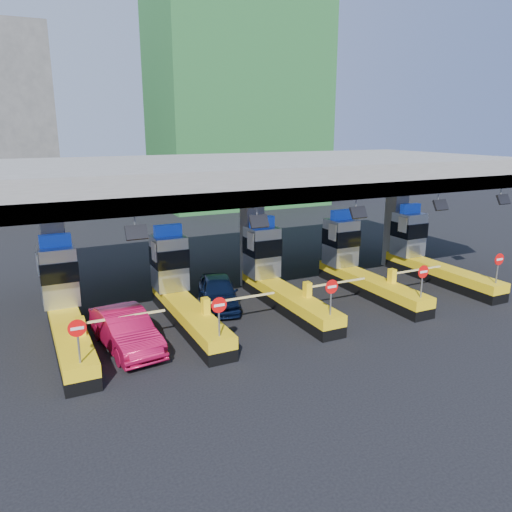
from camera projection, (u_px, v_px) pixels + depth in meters
name	position (u px, v px, depth m)	size (l,w,h in m)	color
ground	(278.00, 303.00, 25.15)	(120.00, 120.00, 0.00)	black
toll_canopy	(253.00, 176.00, 26.11)	(28.00, 12.09, 7.00)	slate
toll_lane_far_left	(64.00, 306.00, 20.80)	(4.43, 8.00, 4.16)	black
toll_lane_left	(180.00, 289.00, 22.92)	(4.43, 8.00, 4.16)	black
toll_lane_center	(275.00, 275.00, 25.04)	(4.43, 8.00, 4.16)	black
toll_lane_right	(356.00, 264.00, 27.16)	(4.43, 8.00, 4.16)	black
toll_lane_far_right	(426.00, 254.00, 29.28)	(4.43, 8.00, 4.16)	black
bg_building_scaffold	(237.00, 76.00, 54.55)	(18.00, 12.00, 28.00)	#1E5926
van	(218.00, 292.00, 24.51)	(1.81, 4.51, 1.54)	black
red_car	(126.00, 330.00, 19.85)	(1.67, 4.79, 1.58)	#A90D36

